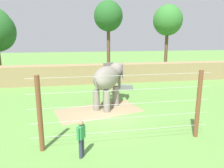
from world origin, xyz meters
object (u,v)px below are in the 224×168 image
at_px(elephant, 108,79).
at_px(feed_trough, 125,87).
at_px(zookeeper, 81,137).
at_px(enrichment_ball, 115,89).

distance_m(elephant, feed_trough, 5.55).
bearing_deg(zookeeper, enrichment_ball, 71.38).
bearing_deg(elephant, enrichment_ball, 71.98).
height_order(elephant, zookeeper, elephant).
distance_m(elephant, enrichment_ball, 4.14).
bearing_deg(zookeeper, elephant, 71.05).
bearing_deg(elephant, zookeeper, -108.95).
relative_size(elephant, feed_trough, 2.49).
relative_size(elephant, enrichment_ball, 4.80).
xyz_separation_m(elephant, zookeeper, (-2.20, -6.42, -1.12)).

